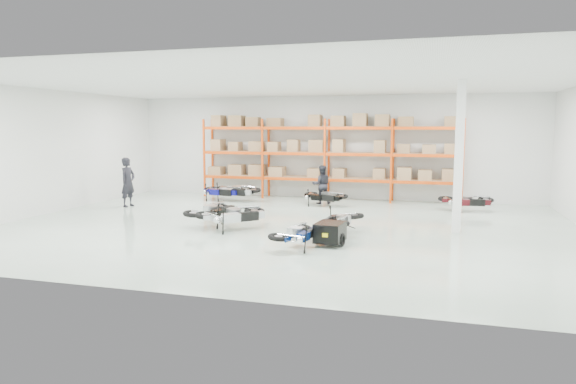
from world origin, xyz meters
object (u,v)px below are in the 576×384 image
(moto_silver_left, at_px, (233,211))
(trailer, at_px, (330,232))
(moto_touring_right, at_px, (341,216))
(moto_back_a, at_px, (222,188))
(person_left, at_px, (128,182))
(person_back, at_px, (322,185))
(moto_black_far_left, at_px, (213,208))
(moto_back_c, at_px, (324,194))
(moto_back_b, at_px, (235,188))
(moto_blue_centre, at_px, (297,230))
(moto_back_d, at_px, (467,198))

(moto_silver_left, xyz_separation_m, trailer, (3.26, -1.25, -0.23))
(moto_touring_right, bearing_deg, moto_back_a, 146.93)
(person_left, bearing_deg, person_back, -61.59)
(moto_silver_left, height_order, moto_back_a, moto_silver_left)
(moto_black_far_left, xyz_separation_m, moto_touring_right, (4.20, -0.22, -0.05))
(trailer, xyz_separation_m, moto_back_a, (-6.10, 7.00, 0.18))
(moto_black_far_left, distance_m, trailer, 4.58)
(moto_back_c, bearing_deg, moto_touring_right, -147.51)
(moto_back_c, height_order, person_left, person_left)
(moto_silver_left, relative_size, moto_black_far_left, 1.04)
(moto_back_b, height_order, moto_back_c, moto_back_b)
(moto_back_c, height_order, person_back, person_back)
(moto_blue_centre, bearing_deg, moto_silver_left, -24.40)
(person_back, bearing_deg, moto_back_a, -13.57)
(moto_silver_left, distance_m, person_left, 6.66)
(moto_blue_centre, relative_size, moto_touring_right, 0.94)
(moto_blue_centre, xyz_separation_m, person_left, (-8.31, 5.04, 0.48))
(moto_silver_left, xyz_separation_m, moto_back_c, (1.65, 5.49, -0.09))
(person_back, bearing_deg, moto_touring_right, 89.55)
(trailer, xyz_separation_m, moto_back_b, (-5.55, 7.07, 0.22))
(person_left, bearing_deg, moto_blue_centre, -114.32)
(person_back, bearing_deg, moto_back_b, -14.04)
(person_back, bearing_deg, moto_back_d, 156.98)
(moto_back_c, bearing_deg, person_back, 35.41)
(trailer, height_order, moto_back_b, moto_back_b)
(moto_back_a, height_order, moto_back_c, moto_back_a)
(moto_blue_centre, xyz_separation_m, person_back, (-1.08, 7.88, 0.30))
(moto_blue_centre, relative_size, moto_back_b, 0.85)
(moto_back_a, relative_size, moto_back_d, 1.03)
(trailer, bearing_deg, moto_silver_left, 164.32)
(trailer, xyz_separation_m, person_left, (-9.06, 4.50, 0.62))
(moto_black_far_left, bearing_deg, moto_back_c, -109.54)
(moto_black_far_left, xyz_separation_m, moto_back_d, (8.00, 5.04, -0.04))
(moto_black_far_left, distance_m, moto_back_b, 5.42)
(moto_black_far_left, xyz_separation_m, trailer, (4.20, -1.82, -0.21))
(person_left, bearing_deg, moto_back_d, -72.65)
(moto_touring_right, bearing_deg, moto_back_d, 62.58)
(moto_back_a, distance_m, person_left, 3.90)
(moto_silver_left, relative_size, trailer, 1.30)
(person_back, bearing_deg, moto_black_far_left, 48.60)
(moto_touring_right, distance_m, moto_back_a, 8.15)
(moto_silver_left, relative_size, moto_back_c, 1.18)
(moto_blue_centre, height_order, person_back, person_back)
(moto_back_d, bearing_deg, moto_back_b, 84.45)
(moto_back_b, xyz_separation_m, person_left, (-3.50, -2.57, 0.40))
(moto_blue_centre, bearing_deg, moto_touring_right, -98.12)
(moto_back_c, height_order, moto_back_d, moto_back_d)
(trailer, relative_size, person_back, 0.93)
(moto_blue_centre, distance_m, moto_back_b, 9.00)
(moto_silver_left, xyz_separation_m, person_left, (-5.80, 3.25, 0.38))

